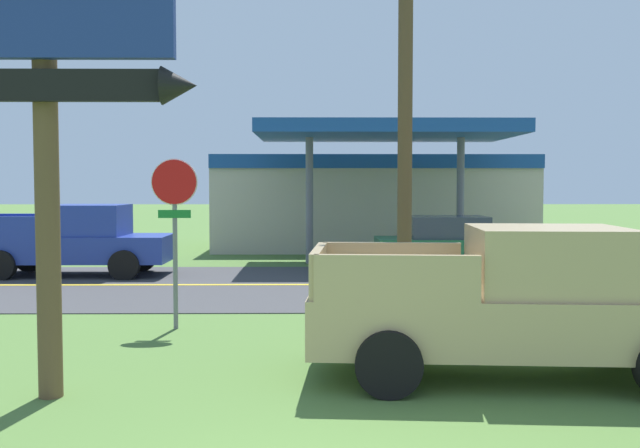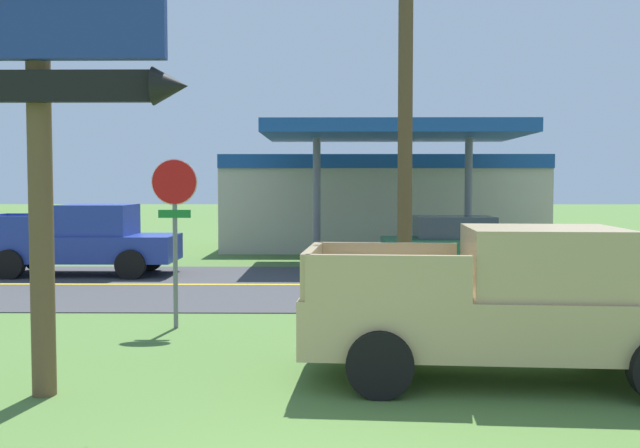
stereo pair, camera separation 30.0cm
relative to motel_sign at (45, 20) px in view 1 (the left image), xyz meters
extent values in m
cube|color=#3D3D3F|center=(3.16, 9.66, -4.35)|extent=(140.00, 8.00, 0.02)
cube|color=gold|center=(3.16, 9.66, -4.33)|extent=(126.00, 0.20, 0.01)
cylinder|color=brown|center=(-0.07, 0.14, -1.19)|extent=(0.28, 0.28, 6.34)
cube|color=black|center=(-0.07, -0.04, -0.74)|extent=(2.77, 0.12, 0.36)
cone|color=black|center=(1.52, -0.04, -0.74)|extent=(0.40, 0.44, 0.44)
cylinder|color=slate|center=(0.64, 4.22, -3.26)|extent=(0.08, 0.08, 2.20)
cylinder|color=red|center=(0.64, 4.19, -1.81)|extent=(0.76, 0.03, 0.76)
cylinder|color=white|center=(0.64, 4.21, -1.81)|extent=(0.80, 0.01, 0.80)
cube|color=#19722D|center=(0.64, 4.19, -2.36)|extent=(0.56, 0.03, 0.14)
cylinder|color=brown|center=(4.66, 4.60, -0.14)|extent=(0.26, 0.26, 8.44)
cube|color=beige|center=(5.32, 20.78, -2.56)|extent=(12.00, 6.00, 3.60)
cube|color=#19478C|center=(5.32, 17.73, -1.01)|extent=(12.00, 0.12, 0.50)
cube|color=#19478C|center=(5.32, 14.78, -0.16)|extent=(8.00, 5.00, 0.40)
cylinder|color=slate|center=(2.92, 14.78, -2.26)|extent=(0.24, 0.24, 4.20)
cylinder|color=slate|center=(7.72, 14.78, -2.26)|extent=(0.24, 0.24, 4.20)
cube|color=tan|center=(5.60, 0.92, -3.60)|extent=(5.33, 2.33, 0.72)
cube|color=tan|center=(6.05, 0.89, -2.82)|extent=(2.03, 1.93, 0.84)
cube|color=#28333D|center=(6.93, 0.82, -2.82)|extent=(0.22, 1.66, 0.71)
cube|color=tan|center=(4.14, 1.95, -2.96)|extent=(1.95, 0.26, 0.56)
cube|color=tan|center=(4.01, 0.12, -2.96)|extent=(1.95, 0.26, 0.56)
cube|color=tan|center=(3.10, 1.10, -2.96)|extent=(0.26, 1.88, 0.56)
cylinder|color=black|center=(7.28, 1.78, -3.96)|extent=(0.82, 0.34, 0.80)
cylinder|color=black|center=(4.06, 2.02, -3.96)|extent=(0.82, 0.34, 0.80)
cylinder|color=black|center=(3.92, 0.06, -3.96)|extent=(0.82, 0.34, 0.80)
cube|color=#233893|center=(-3.52, 11.66, -3.60)|extent=(5.20, 1.96, 0.72)
cube|color=#233893|center=(-3.07, 11.66, -2.82)|extent=(1.90, 1.80, 0.84)
cube|color=#28333D|center=(-2.18, 11.66, -2.82)|extent=(0.10, 1.66, 0.71)
cube|color=#233893|center=(-5.05, 12.58, -2.96)|extent=(1.95, 0.12, 0.56)
cube|color=#233893|center=(-5.05, 10.74, -2.96)|extent=(1.95, 0.12, 0.56)
cylinder|color=black|center=(-1.91, 12.64, -3.96)|extent=(0.80, 0.28, 0.80)
cylinder|color=black|center=(-1.91, 10.68, -3.96)|extent=(0.80, 0.28, 0.80)
cylinder|color=black|center=(-5.13, 12.64, -3.96)|extent=(0.80, 0.28, 0.80)
cylinder|color=black|center=(-5.13, 10.68, -3.96)|extent=(0.80, 0.28, 0.80)
cube|color=#1E6038|center=(6.89, 11.66, -3.68)|extent=(4.20, 1.76, 0.72)
cube|color=#2D3842|center=(6.74, 11.66, -3.02)|extent=(2.10, 1.56, 0.60)
cylinder|color=black|center=(8.19, 12.54, -4.04)|extent=(0.64, 0.24, 0.64)
cylinder|color=black|center=(8.19, 10.78, -4.04)|extent=(0.64, 0.24, 0.64)
cylinder|color=black|center=(5.59, 12.54, -4.04)|extent=(0.64, 0.24, 0.64)
cylinder|color=black|center=(5.59, 10.78, -4.04)|extent=(0.64, 0.24, 0.64)
camera|label=1|loc=(3.02, -8.41, -1.86)|focal=41.08mm
camera|label=2|loc=(3.32, -8.41, -1.86)|focal=41.08mm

